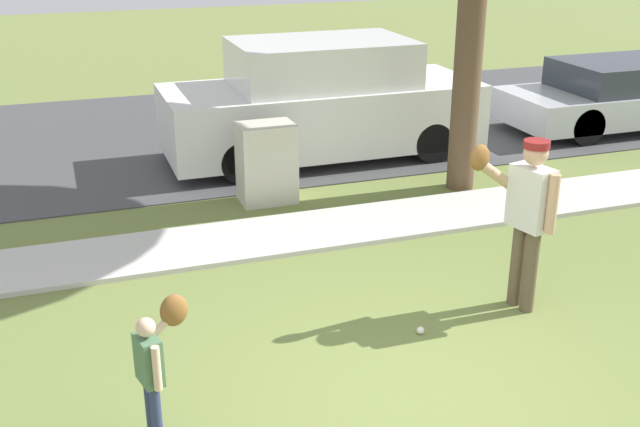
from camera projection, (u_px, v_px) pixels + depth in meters
name	position (u px, v px, depth m)	size (l,w,h in m)	color
ground_plane	(291.00, 239.00, 9.51)	(48.00, 48.00, 0.00)	olive
sidewalk_strip	(289.00, 234.00, 9.59)	(36.00, 1.20, 0.06)	beige
road_surface	(208.00, 133.00, 13.99)	(36.00, 6.80, 0.02)	#424244
person_adult	(526.00, 207.00, 7.49)	(0.81, 0.61, 1.76)	brown
person_child	(156.00, 356.00, 5.72)	(0.46, 0.50, 1.10)	navy
baseball	(420.00, 330.00, 7.38)	(0.07, 0.07, 0.07)	white
utility_cabinet	(267.00, 163.00, 10.56)	(0.76, 0.55, 1.10)	beige
parked_van_white	(322.00, 103.00, 12.32)	(5.00, 1.95, 1.88)	silver
parked_sedan_silver	(626.00, 94.00, 14.15)	(4.60, 1.80, 1.23)	silver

